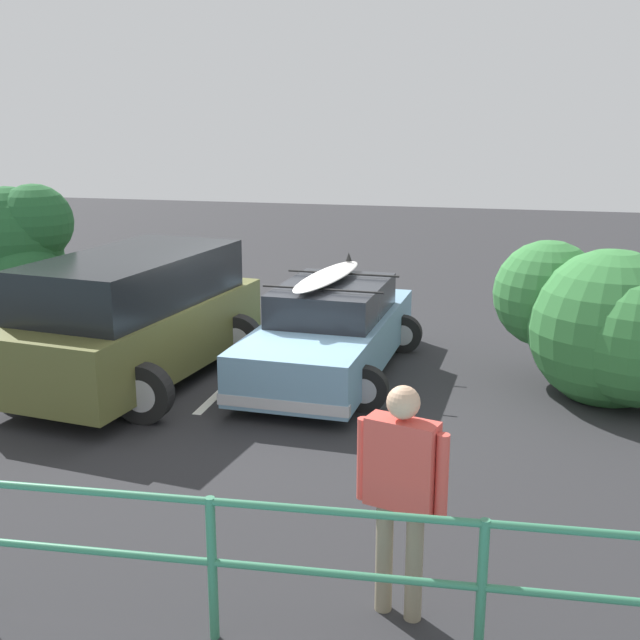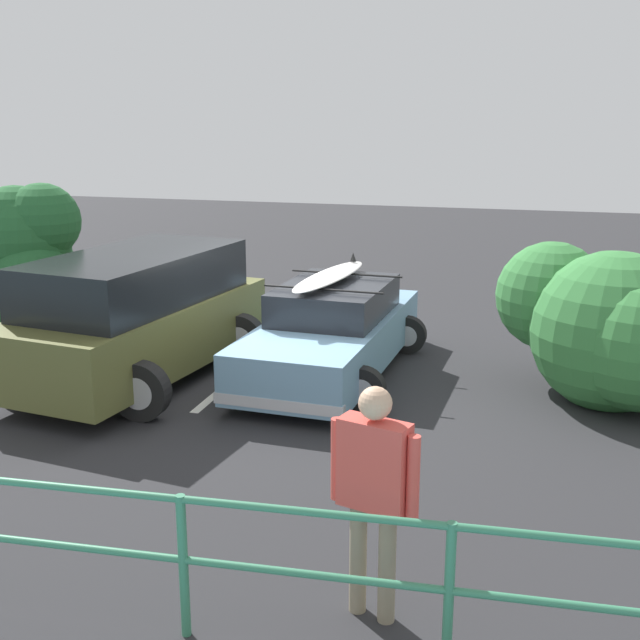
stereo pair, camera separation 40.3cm
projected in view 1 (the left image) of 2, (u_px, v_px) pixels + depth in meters
ground_plane at (280, 384)px, 11.19m from camera, size 44.00×44.00×0.02m
parking_stripe at (247, 367)px, 11.93m from camera, size 0.12×4.00×0.00m
sedan_car at (330, 331)px, 11.53m from camera, size 2.38×4.42×1.58m
suv_car at (136, 317)px, 11.07m from camera, size 2.91×4.57×1.82m
person_bystander at (401, 481)px, 5.79m from camera, size 0.68×0.34×1.82m
railing_fence at (86, 534)px, 5.75m from camera, size 9.37×0.68×1.11m
bush_near_left at (611, 327)px, 10.45m from camera, size 2.98×2.58×2.09m
bush_near_right at (17, 250)px, 12.29m from camera, size 1.91×1.83×2.64m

